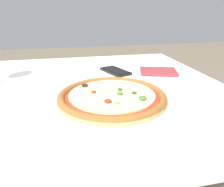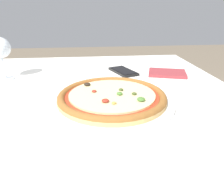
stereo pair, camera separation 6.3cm
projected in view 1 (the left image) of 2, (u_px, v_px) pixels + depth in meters
dining_table at (54, 114)px, 0.78m from camera, size 1.23×0.97×0.74m
pizza_plate at (112, 98)px, 0.64m from camera, size 0.36×0.36×0.04m
cell_phone at (115, 71)px, 0.94m from camera, size 0.12×0.16×0.01m
napkin_folded at (158, 72)px, 0.93m from camera, size 0.18×0.15×0.01m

